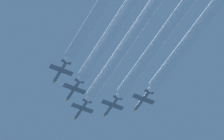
{
  "coord_description": "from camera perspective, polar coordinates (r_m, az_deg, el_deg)",
  "views": [
    {
      "loc": [
        -67.34,
        -148.75,
        1.67
      ],
      "look_at": [
        0.04,
        -18.77,
        165.16
      ],
      "focal_mm": 100.53,
      "sensor_mm": 36.0,
      "label": 1
    }
  ],
  "objects": [
    {
      "name": "smoke_trail_left_wingman",
      "position": [
        206.32,
        0.63,
        4.48
      ],
      "size": [
        3.91,
        59.17,
        3.91
      ],
      "color": "white"
    },
    {
      "name": "jet_outer_right",
      "position": [
        228.92,
        2.77,
        -2.77
      ],
      "size": [
        8.63,
        12.57,
        3.02
      ],
      "color": "slate"
    },
    {
      "name": "jet_right_wingman",
      "position": [
        231.89,
        -0.05,
        -3.3
      ],
      "size": [
        8.63,
        12.57,
        3.02
      ],
      "color": "slate"
    },
    {
      "name": "smoke_trail_outer_right",
      "position": [
        207.85,
        8.03,
        4.05
      ],
      "size": [
        3.91,
        66.45,
        3.91
      ],
      "color": "white"
    },
    {
      "name": "jet_left_wingman",
      "position": [
        227.16,
        -3.53,
        -1.82
      ],
      "size": [
        8.63,
        12.57,
        3.02
      ],
      "color": "slate"
    },
    {
      "name": "smoke_trail_lead",
      "position": [
        210.91,
        1.99,
        3.33
      ],
      "size": [
        3.91,
        70.28,
        3.91
      ],
      "color": "white"
    },
    {
      "name": "jet_outer_left",
      "position": [
        219.1,
        -4.73,
        -0.13
      ],
      "size": [
        8.63,
        12.57,
        3.02
      ],
      "color": "slate"
    },
    {
      "name": "jet_lead",
      "position": [
        235.39,
        -2.8,
        -3.6
      ],
      "size": [
        8.63,
        12.57,
        3.02
      ],
      "color": "slate"
    },
    {
      "name": "smoke_trail_right_wingman",
      "position": [
        212.06,
        4.19,
        2.47
      ],
      "size": [
        3.91,
        56.71,
        3.91
      ],
      "color": "white"
    }
  ]
}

